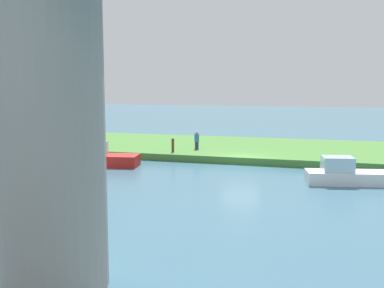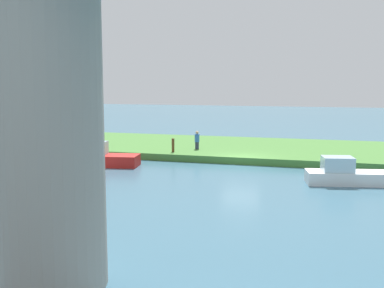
# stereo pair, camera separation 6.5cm
# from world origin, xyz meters

# --- Properties ---
(ground_plane) EXTENTS (160.00, 160.00, 0.00)m
(ground_plane) POSITION_xyz_m (0.00, 0.00, 0.00)
(ground_plane) COLOR #386075
(grassy_bank) EXTENTS (80.00, 12.00, 0.50)m
(grassy_bank) POSITION_xyz_m (0.00, -6.00, 0.25)
(grassy_bank) COLOR #427533
(grassy_bank) RESTS_ON ground
(bridge_pylon) EXTENTS (2.90, 2.90, 8.36)m
(bridge_pylon) POSITION_xyz_m (1.55, 19.93, 4.18)
(bridge_pylon) COLOR #9E998E
(bridge_pylon) RESTS_ON ground
(person_on_bank) EXTENTS (0.51, 0.51, 1.39)m
(person_on_bank) POSITION_xyz_m (3.98, -3.13, 1.20)
(person_on_bank) COLOR #2D334C
(person_on_bank) RESTS_ON grassy_bank
(mooring_post) EXTENTS (0.20, 0.20, 1.00)m
(mooring_post) POSITION_xyz_m (5.24, -1.17, 1.00)
(mooring_post) COLOR brown
(mooring_post) RESTS_ON grassy_bank
(motorboat_red) EXTENTS (10.43, 3.84, 5.26)m
(motorboat_red) POSITION_xyz_m (12.56, 7.22, 1.95)
(motorboat_red) COLOR #99999E
(motorboat_red) RESTS_ON ground
(skiff_small) EXTENTS (4.76, 2.48, 1.51)m
(skiff_small) POSITION_xyz_m (-6.60, 4.22, 0.54)
(skiff_small) COLOR white
(skiff_small) RESTS_ON ground
(pontoon_yellow) EXTENTS (5.06, 2.46, 1.62)m
(pontoon_yellow) POSITION_xyz_m (9.03, 2.94, 0.58)
(pontoon_yellow) COLOR red
(pontoon_yellow) RESTS_ON ground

